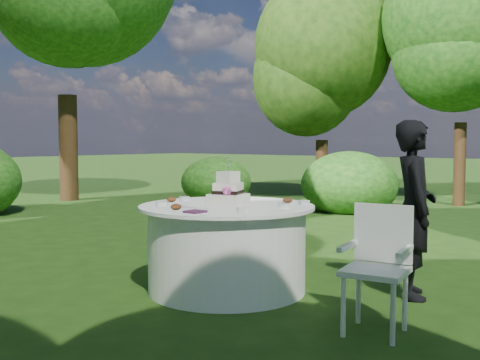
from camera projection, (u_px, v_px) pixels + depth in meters
name	position (u px, v px, depth m)	size (l,w,h in m)	color
ground	(227.00, 290.00, 5.04)	(80.00, 80.00, 0.00)	#1C3E11
napkins	(195.00, 212.00, 4.45)	(0.14, 0.14, 0.02)	#4B203E
feather_plume	(189.00, 207.00, 4.83)	(0.48, 0.07, 0.01)	white
guest	(414.00, 209.00, 4.79)	(0.55, 0.36, 1.52)	black
table	(227.00, 247.00, 5.02)	(1.56, 1.56, 0.77)	white
cake	(228.00, 192.00, 5.01)	(0.33, 0.33, 0.42)	silver
chair	(378.00, 258.00, 3.94)	(0.49, 0.48, 0.89)	white
votives	(234.00, 204.00, 4.89)	(1.17, 0.96, 0.04)	silver
petal_cups	(213.00, 202.00, 5.03)	(0.99, 1.10, 0.05)	#562D16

